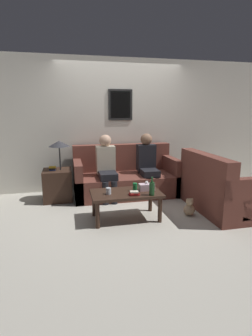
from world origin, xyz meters
TOP-DOWN VIEW (x-y plane):
  - ground_plane at (0.00, 0.00)m, footprint 16.00×16.00m
  - wall_back at (0.00, 1.05)m, footprint 9.00×0.08m
  - couch_main at (0.00, 0.57)m, footprint 1.95×0.94m
  - couch_side at (1.33, -0.62)m, footprint 0.94×1.40m
  - coffee_table at (-0.26, -0.64)m, footprint 1.02×0.57m
  - side_table_with_lamp at (-1.26, 0.46)m, footprint 0.50×0.50m
  - wine_bottle at (0.07, -0.86)m, footprint 0.08×0.08m
  - drinking_glass at (-0.52, -0.68)m, footprint 0.07×0.07m
  - book_stack at (-0.17, -0.80)m, footprint 0.15×0.11m
  - soda_can at (-0.12, -0.61)m, footprint 0.07×0.07m
  - tissue_box at (0.07, -0.62)m, footprint 0.23×0.12m
  - person_left at (-0.39, 0.38)m, footprint 0.34×0.62m
  - person_right at (0.40, 0.42)m, footprint 0.34×0.59m
  - teddy_bear at (0.73, -0.72)m, footprint 0.17×0.17m

SIDE VIEW (x-z plane):
  - ground_plane at x=0.00m, z-range 0.00..0.00m
  - teddy_bear at x=0.73m, z-range -0.02..0.25m
  - couch_main at x=0.00m, z-range -0.16..0.78m
  - couch_side at x=1.33m, z-range -0.15..0.78m
  - side_table_with_lamp at x=-1.26m, z-range -0.19..0.89m
  - coffee_table at x=-0.26m, z-range 0.15..0.57m
  - book_stack at x=-0.17m, z-range 0.42..0.47m
  - drinking_glass at x=-0.52m, z-range 0.42..0.51m
  - tissue_box at x=0.07m, z-range 0.40..0.54m
  - soda_can at x=-0.12m, z-range 0.42..0.54m
  - wine_bottle at x=0.07m, z-range 0.39..0.65m
  - person_left at x=-0.39m, z-range 0.04..1.21m
  - person_right at x=0.40m, z-range 0.05..1.21m
  - wall_back at x=0.00m, z-range 0.00..2.60m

